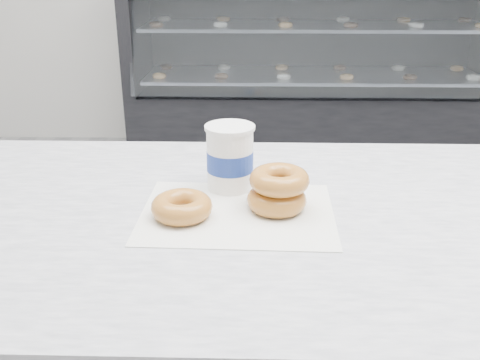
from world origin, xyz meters
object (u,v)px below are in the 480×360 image
object	(u,v)px
donut_single	(182,207)
donut_stack	(278,190)
coffee_cup	(230,157)
display_case	(312,88)

from	to	relation	value
donut_single	donut_stack	world-z (taller)	donut_stack
donut_stack	coffee_cup	size ratio (longest dim) A/B	1.01
display_case	donut_single	bearing A→B (deg)	-100.59
display_case	donut_single	size ratio (longest dim) A/B	22.29
donut_single	coffee_cup	size ratio (longest dim) A/B	0.84
donut_stack	coffee_cup	world-z (taller)	coffee_cup
display_case	coffee_cup	xyz separation A→B (m)	(-0.44, -2.62, 0.47)
coffee_cup	donut_single	bearing A→B (deg)	-128.41
display_case	donut_stack	distance (m)	2.77
donut_stack	donut_single	bearing A→B (deg)	-168.22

